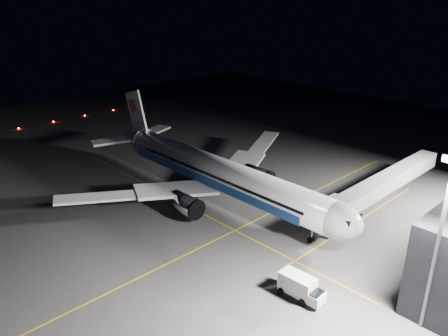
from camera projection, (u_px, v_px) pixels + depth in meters
ground at (220, 199)px, 80.58m from camera, size 200.00×200.00×0.00m
guide_line_main at (260, 218)px, 73.85m from camera, size 0.25×80.00×0.01m
guide_line_cross at (195, 210)px, 76.73m from camera, size 70.00×0.25×0.01m
guide_line_side at (355, 223)px, 72.20m from camera, size 0.25×40.00×0.01m
airliner at (216, 172)px, 79.38m from camera, size 61.48×54.22×16.64m
jet_bridge at (382, 184)px, 75.67m from camera, size 3.60×34.40×6.30m
floodlight_mast_south at (440, 232)px, 45.25m from camera, size 2.40×0.67×20.70m
taxiway_lights at (53, 122)px, 128.88m from camera, size 0.44×60.44×0.44m
service_truck at (301, 287)px, 53.99m from camera, size 5.98×2.89×2.98m
baggage_tug at (243, 174)px, 90.00m from camera, size 2.77×2.54×1.63m
safety_cone_a at (241, 194)px, 82.06m from camera, size 0.37×0.37×0.56m
safety_cone_b at (291, 185)px, 85.62m from camera, size 0.45×0.45×0.68m
safety_cone_c at (244, 173)px, 91.66m from camera, size 0.45×0.45×0.68m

